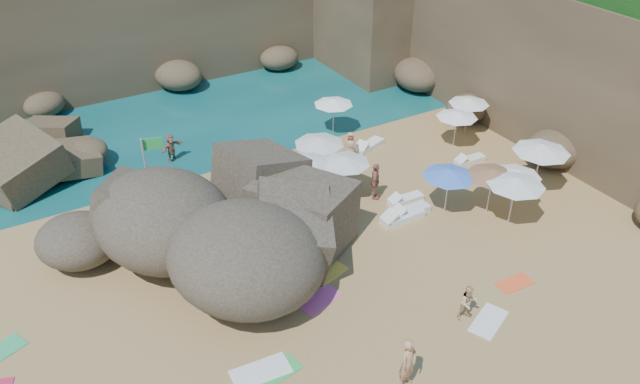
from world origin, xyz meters
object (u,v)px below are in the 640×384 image
parasol_0 (345,160)px  person_stand_2 (247,158)px  person_stand_5 (171,147)px  parasol_1 (309,159)px  flag_pole (150,173)px  lounger_0 (228,199)px  rock_outcrop (213,268)px  parasol_2 (333,102)px  person_stand_3 (375,181)px  person_stand_4 (350,145)px

parasol_0 → person_stand_2: bearing=126.3°
person_stand_2 → person_stand_5: bearing=-9.9°
parasol_1 → parasol_0: bearing=-31.9°
flag_pole → lounger_0: 4.37m
rock_outcrop → person_stand_2: 7.22m
person_stand_5 → parasol_2: bearing=-32.7°
rock_outcrop → parasol_0: 7.68m
person_stand_5 → rock_outcrop: bearing=-122.3°
person_stand_5 → person_stand_3: bearing=-72.5°
parasol_0 → person_stand_2: size_ratio=1.22×
person_stand_3 → person_stand_5: person_stand_3 is taller
parasol_1 → person_stand_3: size_ratio=1.27×
flag_pole → parasol_0: size_ratio=1.94×
lounger_0 → person_stand_5: (-0.92, 4.98, 0.59)m
parasol_0 → lounger_0: (-4.80, 2.37, -1.85)m
person_stand_4 → parasol_0: bearing=-90.3°
parasol_0 → parasol_1: (-1.35, 0.84, 0.00)m
person_stand_3 → flag_pole: bearing=112.3°
parasol_1 → person_stand_3: parasol_1 is taller
person_stand_2 → person_stand_5: person_stand_2 is taller
person_stand_4 → person_stand_5: (-7.95, 4.39, 0.00)m
rock_outcrop → person_stand_2: bearing=54.0°
parasol_1 → lounger_0: parasol_1 is taller
flag_pole → parasol_0: (8.20, -1.87, -0.85)m
flag_pole → person_stand_2: size_ratio=2.37×
flag_pole → parasol_1: (6.85, -1.03, -0.84)m
person_stand_4 → person_stand_5: person_stand_5 is taller
lounger_0 → person_stand_4: 7.08m
person_stand_4 → person_stand_3: bearing=-69.2°
flag_pole → person_stand_5: bearing=65.7°
parasol_0 → person_stand_4: 3.92m
person_stand_3 → person_stand_5: 10.66m
parasol_0 → person_stand_5: parasol_0 is taller
person_stand_4 → person_stand_5: 9.08m
flag_pole → parasol_0: 8.45m
person_stand_5 → person_stand_2: bearing=-73.0°
person_stand_2 → rock_outcrop: bearing=94.2°
parasol_0 → parasol_2: (2.96, 5.85, -0.15)m
parasol_0 → person_stand_5: size_ratio=1.57×
parasol_1 → person_stand_4: (3.58, 2.12, -1.27)m
rock_outcrop → flag_pole: size_ratio=2.06×
parasol_0 → person_stand_4: bearing=53.0°
parasol_0 → flag_pole: bearing=167.1°
parasol_1 → parasol_2: 6.61m
parasol_2 → parasol_1: bearing=-130.7°
flag_pole → parasol_1: bearing=-8.6°
lounger_0 → parasol_0: bearing=-21.3°
lounger_0 → person_stand_2: (1.79, 1.73, 0.80)m
rock_outcrop → parasol_2: bearing=36.5°
parasol_1 → person_stand_5: bearing=123.9°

